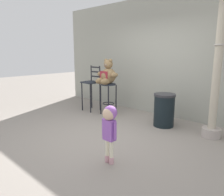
% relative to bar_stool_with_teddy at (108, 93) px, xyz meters
% --- Properties ---
extents(ground_plane, '(24.00, 24.00, 0.00)m').
position_rel_bar_stool_with_teddy_xyz_m(ground_plane, '(1.01, -1.16, -0.58)').
color(ground_plane, gray).
extents(building_wall, '(7.23, 0.30, 3.01)m').
position_rel_bar_stool_with_teddy_xyz_m(building_wall, '(1.01, 1.05, 0.93)').
color(building_wall, '#9B9D90').
rests_on(building_wall, ground_plane).
extents(bar_stool_with_teddy, '(0.38, 0.38, 0.82)m').
position_rel_bar_stool_with_teddy_xyz_m(bar_stool_with_teddy, '(0.00, 0.00, 0.00)').
color(bar_stool_with_teddy, '#1E232E').
rests_on(bar_stool_with_teddy, ground_plane).
extents(teddy_bear, '(0.62, 0.56, 0.64)m').
position_rel_bar_stool_with_teddy_xyz_m(teddy_bear, '(0.00, -0.03, 0.47)').
color(teddy_bear, olive).
rests_on(teddy_bear, bar_stool_with_teddy).
extents(child_walking, '(0.28, 0.22, 0.87)m').
position_rel_bar_stool_with_teddy_xyz_m(child_walking, '(1.86, -1.89, 0.05)').
color(child_walking, '#D39BA7').
rests_on(child_walking, ground_plane).
extents(trash_bin, '(0.47, 0.47, 0.73)m').
position_rel_bar_stool_with_teddy_xyz_m(trash_bin, '(1.58, 0.14, -0.21)').
color(trash_bin, black).
rests_on(trash_bin, ground_plane).
extents(lamppost, '(0.35, 0.35, 3.03)m').
position_rel_bar_stool_with_teddy_xyz_m(lamppost, '(2.60, 0.19, 0.64)').
color(lamppost, '#ACA19A').
rests_on(lamppost, ground_plane).
extents(bar_chair_empty, '(0.42, 0.42, 1.25)m').
position_rel_bar_stool_with_teddy_xyz_m(bar_chair_empty, '(-0.63, -0.03, 0.15)').
color(bar_chair_empty, '#1E232E').
rests_on(bar_chair_empty, ground_plane).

